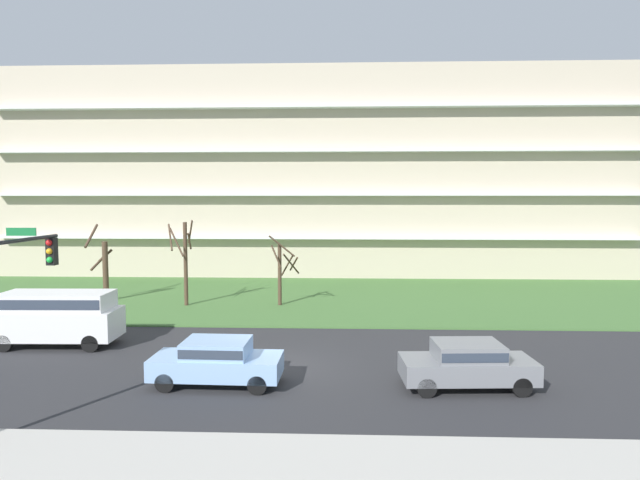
% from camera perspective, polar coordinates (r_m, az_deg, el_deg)
% --- Properties ---
extents(ground, '(160.00, 160.00, 0.00)m').
position_cam_1_polar(ground, '(20.66, -3.93, -13.52)').
color(ground, '#2D2D30').
extents(sidewalk_curb_near, '(80.00, 4.00, 0.15)m').
position_cam_1_polar(sidewalk_curb_near, '(13.32, -7.96, -23.83)').
color(sidewalk_curb_near, '#BCB7AD').
rests_on(sidewalk_curb_near, ground).
extents(grass_lawn_strip, '(80.00, 16.00, 0.08)m').
position_cam_1_polar(grass_lawn_strip, '(34.19, -1.41, -6.20)').
color(grass_lawn_strip, '#477238').
rests_on(grass_lawn_strip, ground).
extents(apartment_building, '(52.45, 13.08, 16.82)m').
position_cam_1_polar(apartment_building, '(47.69, -0.35, 6.93)').
color(apartment_building, beige).
rests_on(apartment_building, ground).
extents(tree_far_left, '(1.19, 1.73, 4.80)m').
position_cam_1_polar(tree_far_left, '(35.22, -22.30, -2.74)').
color(tree_far_left, '#4C3828').
rests_on(tree_far_left, ground).
extents(tree_left, '(1.70, 1.68, 5.13)m').
position_cam_1_polar(tree_left, '(32.07, -14.43, -1.99)').
color(tree_left, '#4C3828').
rests_on(tree_left, ground).
extents(tree_center, '(1.68, 2.27, 4.29)m').
position_cam_1_polar(tree_center, '(31.29, -4.12, -3.26)').
color(tree_center, '#4C3828').
rests_on(tree_center, ground).
extents(sedan_blue_near_left, '(4.45, 1.92, 1.57)m').
position_cam_1_polar(sedan_blue_near_left, '(18.85, -11.07, -12.59)').
color(sedan_blue_near_left, '#8CB2E0').
rests_on(sedan_blue_near_left, ground).
extents(van_white_center_left, '(5.25, 2.15, 2.36)m').
position_cam_1_polar(van_white_center_left, '(25.69, -26.52, -7.18)').
color(van_white_center_left, white).
rests_on(van_white_center_left, ground).
extents(sedan_gray_center_right, '(4.50, 2.05, 1.57)m').
position_cam_1_polar(sedan_gray_center_right, '(18.87, 15.61, -12.66)').
color(sedan_gray_center_right, slate).
rests_on(sedan_gray_center_right, ground).
extents(traffic_signal_mast, '(0.90, 4.35, 5.55)m').
position_cam_1_polar(traffic_signal_mast, '(17.47, -30.77, -4.71)').
color(traffic_signal_mast, black).
rests_on(traffic_signal_mast, ground).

